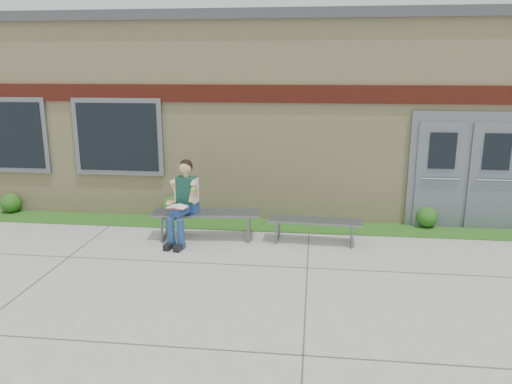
# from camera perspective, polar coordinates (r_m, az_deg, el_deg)

# --- Properties ---
(ground) EXTENTS (80.00, 80.00, 0.00)m
(ground) POSITION_cam_1_polar(r_m,az_deg,el_deg) (7.68, -1.77, -9.79)
(ground) COLOR #9E9E99
(ground) RESTS_ON ground
(grass_strip) EXTENTS (16.00, 0.80, 0.02)m
(grass_strip) POSITION_cam_1_polar(r_m,az_deg,el_deg) (10.09, 0.41, -3.80)
(grass_strip) COLOR #2E5416
(grass_strip) RESTS_ON ground
(school_building) EXTENTS (16.20, 6.22, 4.20)m
(school_building) POSITION_cam_1_polar(r_m,az_deg,el_deg) (13.01, 2.11, 9.64)
(school_building) COLOR beige
(school_building) RESTS_ON ground
(bench_left) EXTENTS (2.02, 0.73, 0.51)m
(bench_left) POSITION_cam_1_polar(r_m,az_deg,el_deg) (9.29, -5.72, -2.96)
(bench_left) COLOR slate
(bench_left) RESTS_ON ground
(bench_right) EXTENTS (1.70, 0.56, 0.44)m
(bench_right) POSITION_cam_1_polar(r_m,az_deg,el_deg) (9.10, 6.71, -3.75)
(bench_right) COLOR slate
(bench_right) RESTS_ON ground
(girl) EXTENTS (0.54, 0.94, 1.50)m
(girl) POSITION_cam_1_polar(r_m,az_deg,el_deg) (9.06, -8.30, -0.91)
(girl) COLOR navy
(girl) RESTS_ON ground
(shrub_west) EXTENTS (0.42, 0.42, 0.42)m
(shrub_west) POSITION_cam_1_polar(r_m,az_deg,el_deg) (12.13, -26.21, -1.11)
(shrub_west) COLOR #2E5416
(shrub_west) RESTS_ON grass_strip
(shrub_mid) EXTENTS (0.46, 0.46, 0.46)m
(shrub_mid) POSITION_cam_1_polar(r_m,az_deg,el_deg) (10.62, -9.54, -1.74)
(shrub_mid) COLOR #2E5416
(shrub_mid) RESTS_ON grass_strip
(shrub_east) EXTENTS (0.41, 0.41, 0.41)m
(shrub_east) POSITION_cam_1_polar(r_m,az_deg,el_deg) (10.45, 18.96, -2.72)
(shrub_east) COLOR #2E5416
(shrub_east) RESTS_ON grass_strip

